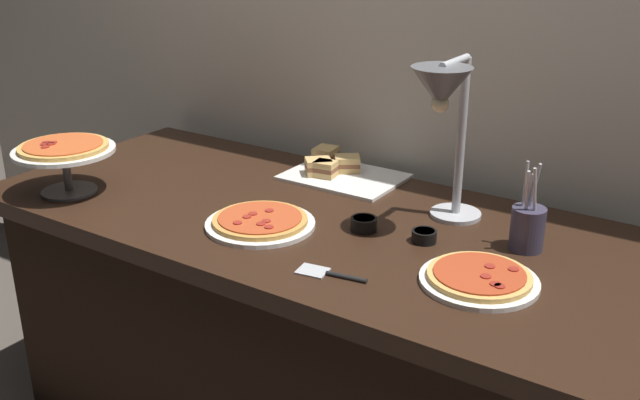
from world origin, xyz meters
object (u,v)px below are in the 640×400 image
Objects in this scene: heat_lamp at (444,104)px; sauce_cup_far at (364,223)px; sandwich_platter at (337,170)px; utensil_holder at (527,227)px; pizza_plate_raised_stand at (64,153)px; pizza_plate_center at (479,278)px; sauce_cup_near at (424,236)px; pizza_plate_front at (260,222)px; serving_spatula at (329,274)px.

heat_lamp reaches higher than sauce_cup_far.
sandwich_platter reaches higher than sauce_cup_far.
sandwich_platter is at bearing 163.84° from utensil_holder.
pizza_plate_center is at bearing 6.23° from pizza_plate_raised_stand.
sandwich_platter reaches higher than pizza_plate_center.
sandwich_platter is 5.56× the size of sauce_cup_near.
pizza_plate_center is at bearing -96.43° from utensil_holder.
sauce_cup_near is (0.41, 0.15, 0.00)m from pizza_plate_front.
serving_spatula is at bearing -1.17° from pizza_plate_raised_stand.
pizza_plate_center and sauce_cup_near have the same top height.
sauce_cup_near is 0.25m from utensil_holder.
pizza_plate_front is 0.43m from sauce_cup_near.
serving_spatula is (0.94, -0.02, -0.12)m from pizza_plate_raised_stand.
utensil_holder is (0.68, -0.20, 0.04)m from sandwich_platter.
pizza_plate_front is at bearing 10.30° from pizza_plate_raised_stand.
serving_spatula is (-0.30, -0.15, -0.01)m from pizza_plate_center.
serving_spatula is at bearing -130.36° from utensil_holder.
pizza_plate_center is 0.24m from sauce_cup_near.
serving_spatula is at bearing -153.03° from pizza_plate_center.
heat_lamp is 0.44m from pizza_plate_center.
utensil_holder is (0.39, 0.12, 0.04)m from sauce_cup_far.
sandwich_platter is at bearing 120.87° from serving_spatula.
sandwich_platter reaches higher than sauce_cup_near.
serving_spatula is at bearing -105.21° from heat_lamp.
utensil_holder is at bearing 5.49° from heat_lamp.
heat_lamp is at bearing 29.90° from pizza_plate_front.
pizza_plate_center is 0.24m from utensil_holder.
utensil_holder reaches higher than sandwich_platter.
pizza_plate_front and sauce_cup_near have the same top height.
pizza_plate_raised_stand is at bearing -161.48° from heat_lamp.
pizza_plate_raised_stand is at bearing -163.75° from utensil_holder.
pizza_plate_front is at bearing -159.27° from sauce_cup_near.
sauce_cup_far is at bearing 28.35° from pizza_plate_front.
utensil_holder reaches higher than pizza_plate_front.
pizza_plate_raised_stand reaches higher than sandwich_platter.
heat_lamp is 0.57m from pizza_plate_front.
pizza_plate_center is 4.22× the size of sauce_cup_near.
sandwich_platter is at bearing 131.94° from sauce_cup_far.
sauce_cup_far is at bearing 15.69° from pizza_plate_raised_stand.
sauce_cup_far reaches higher than sauce_cup_near.
pizza_plate_raised_stand reaches higher than pizza_plate_front.
pizza_plate_raised_stand is 0.95m from serving_spatula.
heat_lamp is 0.51m from serving_spatula.
sauce_cup_far is at bearing -162.50° from utensil_holder.
sauce_cup_far is (-0.16, -0.02, 0.00)m from sauce_cup_near.
pizza_plate_center is (0.61, 0.02, 0.00)m from pizza_plate_front.
pizza_plate_raised_stand is 1.32m from utensil_holder.
heat_lamp is at bearing 133.97° from pizza_plate_center.
sauce_cup_near is at bearing 146.60° from pizza_plate_center.
pizza_plate_center is 1.21× the size of utensil_holder.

